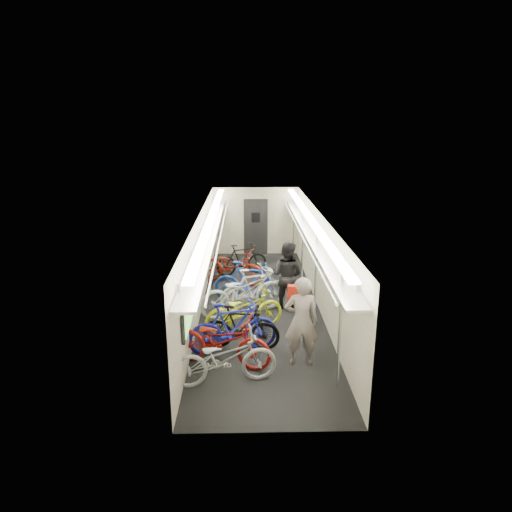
{
  "coord_description": "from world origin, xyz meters",
  "views": [
    {
      "loc": [
        -0.37,
        -10.94,
        4.56
      ],
      "look_at": [
        -0.09,
        0.72,
        1.15
      ],
      "focal_mm": 32.0,
      "sensor_mm": 36.0,
      "label": 1
    }
  ],
  "objects_px": {
    "bicycle_1": "(233,328)",
    "passenger_mid": "(287,275)",
    "passenger_near": "(301,321)",
    "backpack": "(294,295)",
    "bicycle_0": "(225,358)"
  },
  "relations": [
    {
      "from": "passenger_mid",
      "to": "passenger_near",
      "type": "bearing_deg",
      "value": 118.05
    },
    {
      "from": "passenger_near",
      "to": "passenger_mid",
      "type": "height_order",
      "value": "passenger_near"
    },
    {
      "from": "bicycle_0",
      "to": "passenger_mid",
      "type": "height_order",
      "value": "passenger_mid"
    },
    {
      "from": "bicycle_1",
      "to": "passenger_mid",
      "type": "height_order",
      "value": "passenger_mid"
    },
    {
      "from": "passenger_near",
      "to": "backpack",
      "type": "xyz_separation_m",
      "value": [
        -0.1,
        0.44,
        0.38
      ]
    },
    {
      "from": "bicycle_1",
      "to": "passenger_near",
      "type": "xyz_separation_m",
      "value": [
        1.33,
        -0.47,
        0.34
      ]
    },
    {
      "from": "bicycle_0",
      "to": "bicycle_1",
      "type": "height_order",
      "value": "bicycle_1"
    },
    {
      "from": "passenger_mid",
      "to": "bicycle_1",
      "type": "bearing_deg",
      "value": 88.85
    },
    {
      "from": "bicycle_0",
      "to": "passenger_near",
      "type": "xyz_separation_m",
      "value": [
        1.45,
        0.69,
        0.4
      ]
    },
    {
      "from": "bicycle_0",
      "to": "passenger_mid",
      "type": "distance_m",
      "value": 3.83
    },
    {
      "from": "bicycle_1",
      "to": "passenger_mid",
      "type": "distance_m",
      "value": 2.72
    },
    {
      "from": "bicycle_1",
      "to": "backpack",
      "type": "height_order",
      "value": "backpack"
    },
    {
      "from": "bicycle_0",
      "to": "backpack",
      "type": "relative_size",
      "value": 5.03
    },
    {
      "from": "passenger_near",
      "to": "backpack",
      "type": "relative_size",
      "value": 4.74
    },
    {
      "from": "bicycle_1",
      "to": "passenger_near",
      "type": "bearing_deg",
      "value": -122.21
    }
  ]
}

